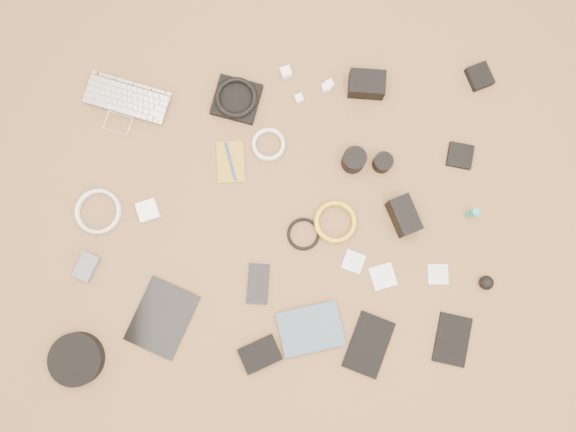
{
  "coord_description": "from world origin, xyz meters",
  "views": [
    {
      "loc": [
        0.02,
        -0.21,
        1.87
      ],
      "look_at": [
        0.02,
        0.02,
        0.02
      ],
      "focal_mm": 35.0,
      "sensor_mm": 36.0,
      "label": 1
    }
  ],
  "objects_px": {
    "dslr_camera": "(367,84)",
    "phone": "(258,284)",
    "headphone_case": "(77,359)",
    "laptop": "(124,110)",
    "paperback": "(316,352)",
    "tablet": "(162,318)"
  },
  "relations": [
    {
      "from": "dslr_camera",
      "to": "phone",
      "type": "height_order",
      "value": "dslr_camera"
    },
    {
      "from": "tablet",
      "to": "paperback",
      "type": "distance_m",
      "value": 0.51
    },
    {
      "from": "laptop",
      "to": "dslr_camera",
      "type": "xyz_separation_m",
      "value": [
        0.83,
        0.08,
        0.02
      ]
    },
    {
      "from": "laptop",
      "to": "tablet",
      "type": "distance_m",
      "value": 0.72
    },
    {
      "from": "tablet",
      "to": "headphone_case",
      "type": "xyz_separation_m",
      "value": [
        -0.27,
        -0.13,
        0.02
      ]
    },
    {
      "from": "headphone_case",
      "to": "paperback",
      "type": "xyz_separation_m",
      "value": [
        0.77,
        0.02,
        -0.01
      ]
    },
    {
      "from": "headphone_case",
      "to": "tablet",
      "type": "bearing_deg",
      "value": 25.54
    },
    {
      "from": "tablet",
      "to": "phone",
      "type": "relative_size",
      "value": 1.71
    },
    {
      "from": "dslr_camera",
      "to": "headphone_case",
      "type": "distance_m",
      "value": 1.32
    },
    {
      "from": "tablet",
      "to": "headphone_case",
      "type": "bearing_deg",
      "value": -130.32
    },
    {
      "from": "tablet",
      "to": "headphone_case",
      "type": "height_order",
      "value": "headphone_case"
    },
    {
      "from": "tablet",
      "to": "phone",
      "type": "height_order",
      "value": "same"
    },
    {
      "from": "laptop",
      "to": "tablet",
      "type": "relative_size",
      "value": 1.27
    },
    {
      "from": "dslr_camera",
      "to": "phone",
      "type": "distance_m",
      "value": 0.77
    },
    {
      "from": "dslr_camera",
      "to": "phone",
      "type": "xyz_separation_m",
      "value": [
        -0.37,
        -0.67,
        -0.03
      ]
    },
    {
      "from": "dslr_camera",
      "to": "tablet",
      "type": "height_order",
      "value": "dslr_camera"
    },
    {
      "from": "laptop",
      "to": "tablet",
      "type": "height_order",
      "value": "laptop"
    },
    {
      "from": "paperback",
      "to": "laptop",
      "type": "bearing_deg",
      "value": 26.2
    },
    {
      "from": "dslr_camera",
      "to": "headphone_case",
      "type": "xyz_separation_m",
      "value": [
        -0.95,
        -0.91,
        -0.01
      ]
    },
    {
      "from": "dslr_camera",
      "to": "tablet",
      "type": "relative_size",
      "value": 0.54
    },
    {
      "from": "laptop",
      "to": "paperback",
      "type": "height_order",
      "value": "laptop"
    },
    {
      "from": "laptop",
      "to": "paperback",
      "type": "bearing_deg",
      "value": -34.65
    }
  ]
}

